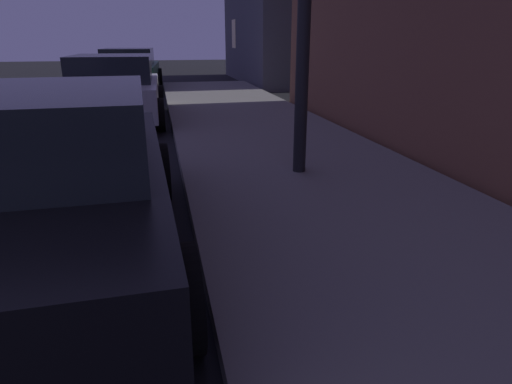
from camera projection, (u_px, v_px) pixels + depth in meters
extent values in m
cube|color=black|center=(47.00, 198.00, 3.48)|extent=(1.95, 4.31, 0.64)
cube|color=#1E2328|center=(32.00, 128.00, 3.19)|extent=(1.66, 2.10, 0.56)
cylinder|color=black|center=(159.00, 173.00, 4.98)|extent=(0.24, 0.67, 0.66)
cylinder|color=black|center=(180.00, 299.00, 2.57)|extent=(0.24, 0.67, 0.66)
cube|color=#B7B7BF|center=(115.00, 96.00, 9.68)|extent=(1.89, 4.10, 0.64)
cube|color=#1E2328|center=(112.00, 69.00, 9.45)|extent=(1.65, 2.15, 0.56)
cylinder|color=black|center=(81.00, 101.00, 10.74)|extent=(0.23, 0.66, 0.66)
cylinder|color=black|center=(159.00, 99.00, 11.10)|extent=(0.23, 0.66, 0.66)
cylinder|color=black|center=(60.00, 118.00, 8.41)|extent=(0.23, 0.66, 0.66)
cylinder|color=black|center=(159.00, 115.00, 8.76)|extent=(0.23, 0.66, 0.66)
cube|color=#19592D|center=(130.00, 73.00, 15.84)|extent=(2.11, 4.58, 0.64)
cube|color=#1E2328|center=(128.00, 57.00, 15.50)|extent=(1.77, 2.16, 0.56)
cylinder|color=black|center=(109.00, 77.00, 17.07)|extent=(0.25, 0.67, 0.66)
cylinder|color=black|center=(159.00, 77.00, 17.37)|extent=(0.25, 0.67, 0.66)
cylinder|color=black|center=(97.00, 84.00, 14.48)|extent=(0.25, 0.67, 0.66)
cylinder|color=black|center=(156.00, 84.00, 14.78)|extent=(0.25, 0.67, 0.66)
cube|color=#F2D17F|center=(234.00, 34.00, 19.77)|extent=(0.06, 0.90, 1.20)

